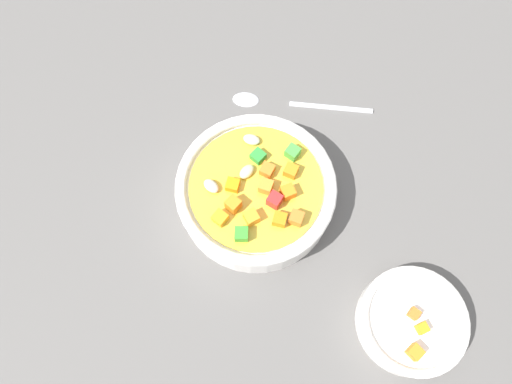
{
  "coord_description": "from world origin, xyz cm",
  "views": [
    {
      "loc": [
        -5.44,
        20.14,
        58.46
      ],
      "look_at": [
        0.0,
        0.0,
        2.53
      ],
      "focal_mm": 32.82,
      "sensor_mm": 36.0,
      "label": 1
    }
  ],
  "objects": [
    {
      "name": "ground_plane",
      "position": [
        0.0,
        0.0,
        -1.0
      ],
      "size": [
        140.0,
        140.0,
        2.0
      ],
      "primitive_type": "cube",
      "color": "#565451"
    },
    {
      "name": "spoon",
      "position": [
        -0.08,
        -15.11,
        0.4
      ],
      "size": [
        20.12,
        4.73,
        0.86
      ],
      "rotation": [
        0.0,
        0.0,
        6.44
      ],
      "color": "silver",
      "rests_on": "ground_plane"
    },
    {
      "name": "side_bowl_small",
      "position": [
        -21.74,
        10.62,
        1.94
      ],
      "size": [
        12.58,
        12.58,
        4.41
      ],
      "color": "white",
      "rests_on": "ground_plane"
    },
    {
      "name": "soup_bowl_main",
      "position": [
        -0.02,
        0.02,
        2.88
      ],
      "size": [
        20.11,
        20.11,
        6.44
      ],
      "color": "white",
      "rests_on": "ground_plane"
    }
  ]
}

